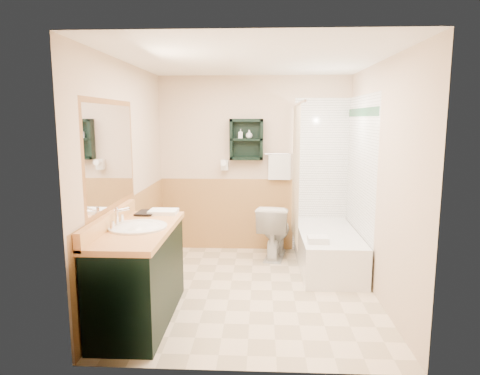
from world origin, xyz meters
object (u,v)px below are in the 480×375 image
at_px(vanity_book, 137,202).
at_px(soap_bottle_a, 241,136).
at_px(soap_bottle_b, 249,135).
at_px(toilet, 275,231).
at_px(vanity, 140,274).
at_px(wall_shelf, 246,139).
at_px(hair_dryer, 225,165).
at_px(bathtub, 328,250).

distance_m(vanity_book, soap_bottle_a, 1.95).
relative_size(vanity_book, soap_bottle_b, 2.23).
bearing_deg(vanity_book, toilet, 44.84).
bearing_deg(vanity_book, soap_bottle_a, 60.61).
bearing_deg(vanity, soap_bottle_a, 69.02).
xyz_separation_m(toilet, vanity_book, (-1.45, -1.32, 0.64)).
bearing_deg(soap_bottle_b, vanity, -113.64).
height_order(toilet, soap_bottle_a, soap_bottle_a).
height_order(vanity_book, soap_bottle_b, soap_bottle_b).
relative_size(wall_shelf, vanity, 0.40).
relative_size(hair_dryer, vanity, 0.18).
distance_m(toilet, vanity_book, 2.06).
bearing_deg(soap_bottle_a, vanity_book, -121.91).
bearing_deg(bathtub, vanity_book, -156.32).
bearing_deg(vanity, bathtub, 37.36).
bearing_deg(hair_dryer, toilet, -22.86).
relative_size(vanity, soap_bottle_a, 11.09).
xyz_separation_m(wall_shelf, soap_bottle_b, (0.04, -0.01, 0.06)).
height_order(bathtub, soap_bottle_a, soap_bottle_a).
xyz_separation_m(vanity_book, soap_bottle_a, (0.98, 1.58, 0.60)).
xyz_separation_m(hair_dryer, soap_bottle_b, (0.34, -0.03, 0.41)).
distance_m(bathtub, toilet, 0.77).
bearing_deg(wall_shelf, toilet, -34.41).
height_order(hair_dryer, soap_bottle_a, soap_bottle_a).
relative_size(bathtub, soap_bottle_b, 13.51).
xyz_separation_m(wall_shelf, hair_dryer, (-0.30, 0.02, -0.35)).
xyz_separation_m(vanity, vanity_book, (-0.17, 0.55, 0.56)).
bearing_deg(bathtub, hair_dryer, 152.46).
distance_m(toilet, soap_bottle_a, 1.35).
bearing_deg(wall_shelf, soap_bottle_a, -176.39).
distance_m(vanity_book, soap_bottle_b, 2.02).
relative_size(bathtub, vanity_book, 6.06).
xyz_separation_m(vanity, soap_bottle_a, (0.82, 2.13, 1.16)).
relative_size(wall_shelf, vanity_book, 2.22).
relative_size(wall_shelf, toilet, 0.76).
distance_m(wall_shelf, toilet, 1.28).
bearing_deg(vanity, wall_shelf, 67.23).
bearing_deg(vanity_book, vanity, -70.83).
bearing_deg(soap_bottle_b, bathtub, -33.75).
bearing_deg(soap_bottle_a, bathtub, -30.90).
xyz_separation_m(wall_shelf, vanity_book, (-1.06, -1.58, -0.56)).
xyz_separation_m(bathtub, soap_bottle_a, (-1.10, 0.66, 1.36)).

